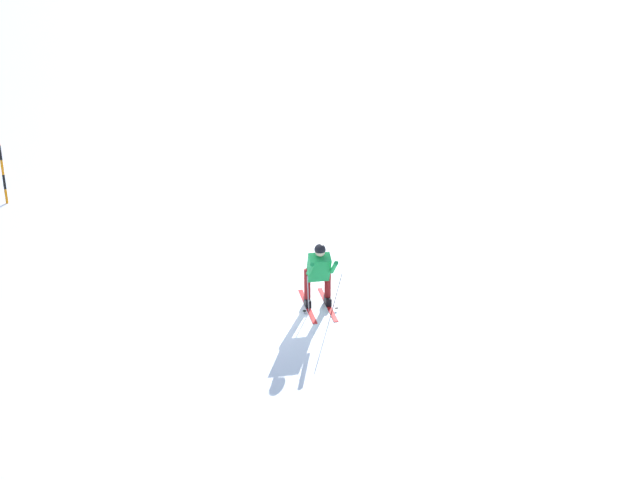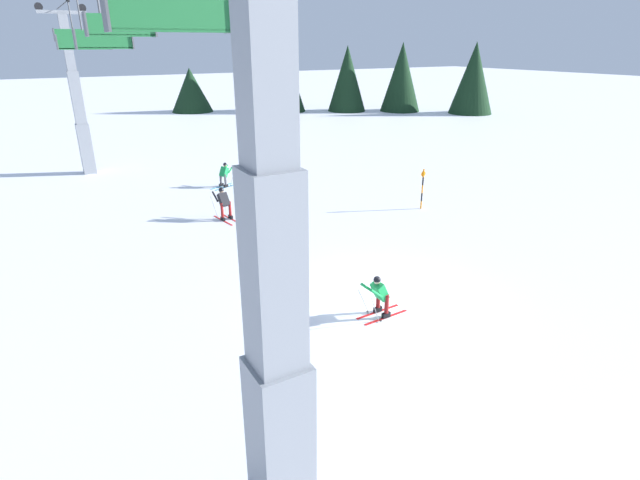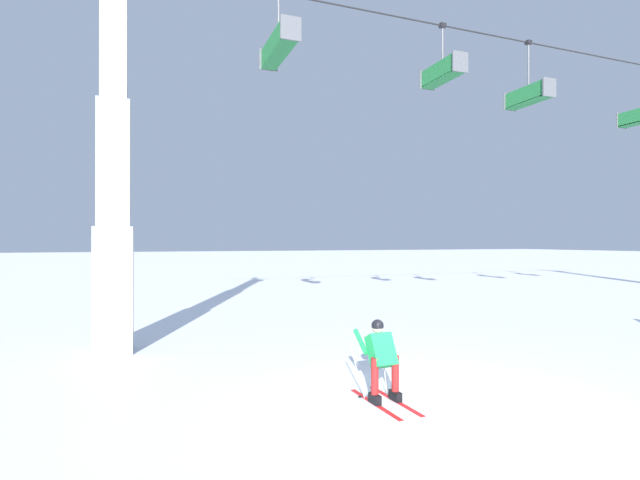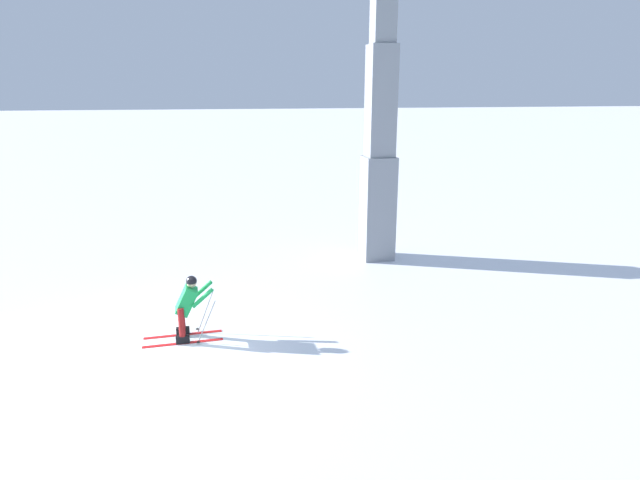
# 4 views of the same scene
# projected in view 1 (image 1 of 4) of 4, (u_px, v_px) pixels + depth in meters

# --- Properties ---
(ground_plane) EXTENTS (260.00, 260.00, 0.00)m
(ground_plane) POSITION_uv_depth(u_px,v_px,m) (278.00, 296.00, 16.43)
(ground_plane) COLOR white
(skier_carving_main) EXTENTS (0.72, 1.66, 1.51)m
(skier_carving_main) POSITION_uv_depth(u_px,v_px,m) (319.00, 271.00, 15.61)
(skier_carving_main) COLOR red
(skier_carving_main) RESTS_ON ground_plane
(trail_marker_pole) EXTENTS (0.07, 0.28, 2.06)m
(trail_marker_pole) POSITION_uv_depth(u_px,v_px,m) (2.00, 165.00, 22.04)
(trail_marker_pole) COLOR orange
(trail_marker_pole) RESTS_ON ground_plane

